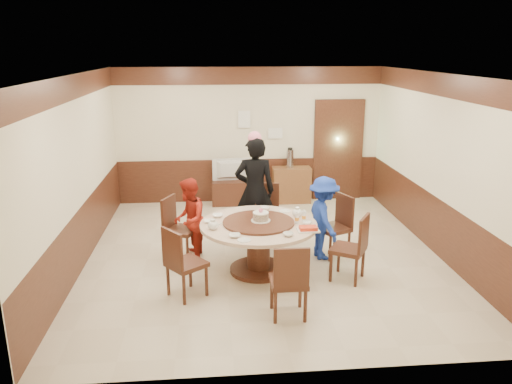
{
  "coord_description": "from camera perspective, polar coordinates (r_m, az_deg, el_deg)",
  "views": [
    {
      "loc": [
        -0.78,
        -7.3,
        3.17
      ],
      "look_at": [
        -0.14,
        -0.19,
        1.1
      ],
      "focal_mm": 35.0,
      "sensor_mm": 36.0,
      "label": 1
    }
  ],
  "objects": [
    {
      "name": "bottle_1",
      "position": [
        7.23,
        5.5,
        -2.79
      ],
      "size": [
        0.06,
        0.06,
        0.16
      ],
      "primitive_type": "cylinder",
      "color": "white",
      "rests_on": "banquet_table"
    },
    {
      "name": "tv_stand",
      "position": [
        10.48,
        -2.73,
        -0.03
      ],
      "size": [
        0.85,
        0.45,
        0.5
      ],
      "primitive_type": "cube",
      "color": "#401F14",
      "rests_on": "ground"
    },
    {
      "name": "bottle_0",
      "position": [
        7.15,
        4.7,
        -3.0
      ],
      "size": [
        0.06,
        0.06,
        0.16
      ],
      "primitive_type": "cylinder",
      "color": "white",
      "rests_on": "banquet_table"
    },
    {
      "name": "notice_right",
      "position": [
        10.49,
        2.23,
        6.72
      ],
      "size": [
        0.3,
        0.0,
        0.22
      ],
      "primitive_type": "cube",
      "color": "white",
      "rests_on": "room"
    },
    {
      "name": "side_cabinet",
      "position": [
        10.59,
        4.06,
        0.84
      ],
      "size": [
        0.8,
        0.4,
        0.75
      ],
      "primitive_type": "cube",
      "color": "brown",
      "rests_on": "ground"
    },
    {
      "name": "teapot_right",
      "position": [
        7.44,
        4.73,
        -2.38
      ],
      "size": [
        0.17,
        0.15,
        0.13
      ],
      "primitive_type": "ellipsoid",
      "color": "white",
      "rests_on": "banquet_table"
    },
    {
      "name": "banquet_table",
      "position": [
        7.24,
        0.28,
        -5.19
      ],
      "size": [
        1.68,
        1.68,
        0.78
      ],
      "color": "#401F14",
      "rests_on": "ground"
    },
    {
      "name": "chair_5",
      "position": [
        7.2,
        10.58,
        -7.57
      ],
      "size": [
        0.61,
        0.61,
        0.97
      ],
      "rotation": [
        0.0,
        0.0,
        7.3
      ],
      "color": "#401F14",
      "rests_on": "ground"
    },
    {
      "name": "bowl_5",
      "position": [
        7.74,
        1.02,
        -1.87
      ],
      "size": [
        0.15,
        0.15,
        0.05
      ],
      "primitive_type": "imported",
      "color": "white",
      "rests_on": "banquet_table"
    },
    {
      "name": "person_standing",
      "position": [
        8.19,
        -0.14,
        0.1
      ],
      "size": [
        0.68,
        0.46,
        1.8
      ],
      "primitive_type": "imported",
      "rotation": [
        0.0,
        0.0,
        3.1
      ],
      "color": "black",
      "rests_on": "ground"
    },
    {
      "name": "person_red",
      "position": [
        7.69,
        -7.65,
        -3.16
      ],
      "size": [
        0.54,
        0.67,
        1.29
      ],
      "primitive_type": "imported",
      "rotation": [
        0.0,
        0.0,
        4.62
      ],
      "color": "#A32215",
      "rests_on": "ground"
    },
    {
      "name": "shrimp_platter",
      "position": [
        6.9,
        5.99,
        -4.22
      ],
      "size": [
        0.3,
        0.2,
        0.06
      ],
      "color": "white",
      "rests_on": "banquet_table"
    },
    {
      "name": "bowl_1",
      "position": [
        6.7,
        3.7,
        -4.85
      ],
      "size": [
        0.14,
        0.14,
        0.05
      ],
      "primitive_type": "imported",
      "color": "white",
      "rests_on": "banquet_table"
    },
    {
      "name": "room",
      "position": [
        7.65,
        0.98,
        0.31
      ],
      "size": [
        6.0,
        6.04,
        2.84
      ],
      "color": "beige",
      "rests_on": "ground"
    },
    {
      "name": "thermos",
      "position": [
        10.45,
        3.9,
        3.82
      ],
      "size": [
        0.15,
        0.15,
        0.38
      ],
      "primitive_type": "cylinder",
      "color": "silver",
      "rests_on": "side_cabinet"
    },
    {
      "name": "bowl_3",
      "position": [
        7.14,
        5.84,
        -3.55
      ],
      "size": [
        0.14,
        0.14,
        0.04
      ],
      "primitive_type": "imported",
      "color": "white",
      "rests_on": "banquet_table"
    },
    {
      "name": "chair_4",
      "position": [
        6.18,
        3.74,
        -11.49
      ],
      "size": [
        0.44,
        0.45,
        0.97
      ],
      "rotation": [
        0.0,
        0.0,
        6.28
      ],
      "color": "#401F14",
      "rests_on": "ground"
    },
    {
      "name": "chair_1",
      "position": [
        8.46,
        1.16,
        -3.63
      ],
      "size": [
        0.51,
        0.52,
        0.97
      ],
      "rotation": [
        0.0,
        0.0,
        2.96
      ],
      "color": "#401F14",
      "rests_on": "ground"
    },
    {
      "name": "birthday_cake",
      "position": [
        7.15,
        0.55,
        -2.81
      ],
      "size": [
        0.28,
        0.28,
        0.19
      ],
      "color": "white",
      "rests_on": "banquet_table"
    },
    {
      "name": "notice_left",
      "position": [
        10.38,
        -1.35,
        8.31
      ],
      "size": [
        0.25,
        0.0,
        0.35
      ],
      "primitive_type": "cube",
      "color": "white",
      "rests_on": "room"
    },
    {
      "name": "person_blue",
      "position": [
        7.75,
        7.72,
        -2.97
      ],
      "size": [
        0.6,
        0.9,
        1.3
      ],
      "primitive_type": "imported",
      "rotation": [
        0.0,
        0.0,
        1.71
      ],
      "color": "#18349E",
      "rests_on": "ground"
    },
    {
      "name": "chair_0",
      "position": [
        7.98,
        8.9,
        -5.08
      ],
      "size": [
        0.58,
        0.58,
        0.97
      ],
      "rotation": [
        0.0,
        0.0,
        1.98
      ],
      "color": "#401F14",
      "rests_on": "ground"
    },
    {
      "name": "chair_3",
      "position": [
        6.7,
        -8.06,
        -9.34
      ],
      "size": [
        0.62,
        0.62,
        0.97
      ],
      "rotation": [
        0.0,
        0.0,
        5.38
      ],
      "color": "#401F14",
      "rests_on": "ground"
    },
    {
      "name": "bowl_4",
      "position": [
        7.21,
        -5.38,
        -3.36
      ],
      "size": [
        0.15,
        0.15,
        0.04
      ],
      "primitive_type": "imported",
      "color": "white",
      "rests_on": "banquet_table"
    },
    {
      "name": "television",
      "position": [
        10.35,
        -2.76,
        2.53
      ],
      "size": [
        0.8,
        0.18,
        0.46
      ],
      "primitive_type": "imported",
      "rotation": [
        0.0,
        0.0,
        3.24
      ],
      "color": "gray",
      "rests_on": "tv_stand"
    },
    {
      "name": "saucer_near",
      "position": [
        6.54,
        -1.36,
        -5.52
      ],
      "size": [
        0.18,
        0.18,
        0.01
      ],
      "primitive_type": "cylinder",
      "color": "white",
      "rests_on": "banquet_table"
    },
    {
      "name": "saucer_far",
      "position": [
        7.68,
        3.28,
        -2.17
      ],
      "size": [
        0.18,
        0.18,
        0.01
      ],
      "primitive_type": "cylinder",
      "color": "white",
      "rests_on": "banquet_table"
    },
    {
      "name": "bowl_2",
      "position": [
        6.65,
        -2.46,
        -5.01
      ],
      "size": [
        0.16,
        0.16,
        0.04
      ],
      "primitive_type": "imported",
      "color": "white",
      "rests_on": "banquet_table"
    },
    {
      "name": "bowl_0",
      "position": [
        7.44,
        -4.39,
        -2.71
      ],
      "size": [
        0.16,
        0.16,
        0.04
      ],
      "primitive_type": "imported",
      "color": "white",
      "rests_on": "banquet_table"
    },
    {
      "name": "teapot_left",
      "position": [
        6.93,
        -4.94,
        -3.81
      ],
      "size": [
        0.17,
        0.15,
        0.13
      ],
      "primitive_type": "ellipsoid",
      "color": "white",
      "rests_on": "banquet_table"
    },
    {
      "name": "chair_2",
      "position": [
        7.89,
        -8.61,
        -5.32
      ],
      "size": [
        0.59,
        0.58,
        0.97
      ],
      "rotation": [
        0.0,
        0.0,
        4.29
      ],
      "color": "#401F14",
      "rests_on": "ground"
    }
  ]
}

